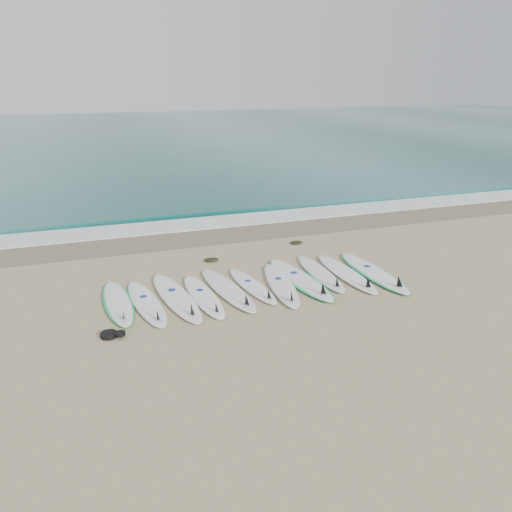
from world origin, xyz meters
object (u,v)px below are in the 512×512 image
object	(u,v)px
surfboard_0	(118,303)
surfboard_10	(374,272)
surfboard_5	(253,286)
leash_coil	(111,335)

from	to	relation	value
surfboard_0	surfboard_10	xyz separation A→B (m)	(6.09, -0.27, 0.01)
surfboard_5	surfboard_10	bearing A→B (deg)	-10.16
surfboard_10	leash_coil	bearing A→B (deg)	-170.64
surfboard_5	leash_coil	size ratio (longest dim) A/B	5.12
surfboard_5	surfboard_10	world-z (taller)	surfboard_10
surfboard_5	surfboard_10	distance (m)	3.09
surfboard_0	surfboard_5	xyz separation A→B (m)	(3.01, -0.10, 0.00)
surfboard_10	surfboard_0	bearing A→B (deg)	176.75
surfboard_10	leash_coil	world-z (taller)	surfboard_10
surfboard_0	surfboard_10	size ratio (longest dim) A/B	0.85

